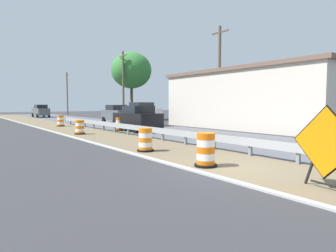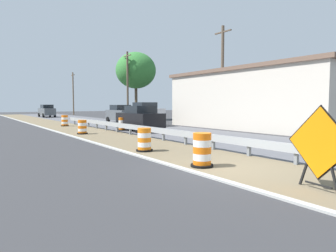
{
  "view_description": "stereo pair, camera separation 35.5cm",
  "coord_description": "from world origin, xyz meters",
  "px_view_note": "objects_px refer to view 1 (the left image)",
  "views": [
    {
      "loc": [
        -7.21,
        -6.5,
        2.05
      ],
      "look_at": [
        1.55,
        5.7,
        0.96
      ],
      "focal_mm": 32.09,
      "sensor_mm": 36.0,
      "label": 1
    },
    {
      "loc": [
        -6.92,
        -6.7,
        2.05
      ],
      "look_at": [
        1.55,
        5.7,
        0.96
      ],
      "focal_mm": 32.09,
      "sensor_mm": 36.0,
      "label": 2
    }
  ],
  "objects_px": {
    "traffic_barrel_close": "(145,141)",
    "utility_pole_mid": "(123,85)",
    "car_trailing_near_lane": "(117,114)",
    "traffic_barrel_nearest": "(206,151)",
    "car_lead_far_lane": "(41,111)",
    "utility_pole_near": "(219,76)",
    "traffic_barrel_far": "(119,125)",
    "utility_pole_far": "(67,93)",
    "car_lead_near_lane": "(137,118)",
    "warning_sign_diamond": "(325,145)",
    "traffic_barrel_farther": "(61,121)",
    "traffic_barrel_mid": "(80,128)",
    "car_mid_far_lane": "(142,114)"
  },
  "relations": [
    {
      "from": "warning_sign_diamond",
      "to": "car_lead_near_lane",
      "type": "bearing_deg",
      "value": -96.08
    },
    {
      "from": "car_lead_near_lane",
      "to": "car_trailing_near_lane",
      "type": "xyz_separation_m",
      "value": [
        3.28,
        10.23,
        0.02
      ]
    },
    {
      "from": "car_trailing_near_lane",
      "to": "traffic_barrel_nearest",
      "type": "bearing_deg",
      "value": -20.13
    },
    {
      "from": "traffic_barrel_nearest",
      "to": "utility_pole_far",
      "type": "xyz_separation_m",
      "value": [
        10.94,
        49.92,
        3.67
      ]
    },
    {
      "from": "traffic_barrel_nearest",
      "to": "car_trailing_near_lane",
      "type": "bearing_deg",
      "value": 70.77
    },
    {
      "from": "traffic_barrel_close",
      "to": "utility_pole_mid",
      "type": "xyz_separation_m",
      "value": [
        9.93,
        21.34,
        3.85
      ]
    },
    {
      "from": "utility_pole_mid",
      "to": "utility_pole_far",
      "type": "height_order",
      "value": "utility_pole_mid"
    },
    {
      "from": "traffic_barrel_farther",
      "to": "traffic_barrel_far",
      "type": "bearing_deg",
      "value": -71.86
    },
    {
      "from": "traffic_barrel_farther",
      "to": "utility_pole_near",
      "type": "height_order",
      "value": "utility_pole_near"
    },
    {
      "from": "traffic_barrel_close",
      "to": "utility_pole_mid",
      "type": "height_order",
      "value": "utility_pole_mid"
    },
    {
      "from": "car_lead_far_lane",
      "to": "utility_pole_mid",
      "type": "bearing_deg",
      "value": -163.23
    },
    {
      "from": "traffic_barrel_close",
      "to": "car_lead_near_lane",
      "type": "height_order",
      "value": "car_lead_near_lane"
    },
    {
      "from": "car_lead_near_lane",
      "to": "utility_pole_near",
      "type": "height_order",
      "value": "utility_pole_near"
    },
    {
      "from": "warning_sign_diamond",
      "to": "car_mid_far_lane",
      "type": "height_order",
      "value": "car_mid_far_lane"
    },
    {
      "from": "warning_sign_diamond",
      "to": "utility_pole_mid",
      "type": "distance_m",
      "value": 30.5
    },
    {
      "from": "traffic_barrel_nearest",
      "to": "car_mid_far_lane",
      "type": "height_order",
      "value": "car_mid_far_lane"
    },
    {
      "from": "traffic_barrel_nearest",
      "to": "car_lead_far_lane",
      "type": "distance_m",
      "value": 43.21
    },
    {
      "from": "car_mid_far_lane",
      "to": "warning_sign_diamond",
      "type": "bearing_deg",
      "value": -18.56
    },
    {
      "from": "traffic_barrel_farther",
      "to": "car_trailing_near_lane",
      "type": "bearing_deg",
      "value": 15.49
    },
    {
      "from": "warning_sign_diamond",
      "to": "utility_pole_far",
      "type": "relative_size",
      "value": 0.25
    },
    {
      "from": "traffic_barrel_nearest",
      "to": "car_lead_near_lane",
      "type": "bearing_deg",
      "value": 69.64
    },
    {
      "from": "traffic_barrel_mid",
      "to": "car_trailing_near_lane",
      "type": "xyz_separation_m",
      "value": [
        7.72,
        10.12,
        0.56
      ]
    },
    {
      "from": "car_lead_far_lane",
      "to": "utility_pole_far",
      "type": "distance_m",
      "value": 9.95
    },
    {
      "from": "utility_pole_near",
      "to": "traffic_barrel_farther",
      "type": "bearing_deg",
      "value": 132.51
    },
    {
      "from": "car_trailing_near_lane",
      "to": "warning_sign_diamond",
      "type": "bearing_deg",
      "value": -16.59
    },
    {
      "from": "traffic_barrel_farther",
      "to": "car_lead_far_lane",
      "type": "bearing_deg",
      "value": 81.7
    },
    {
      "from": "warning_sign_diamond",
      "to": "car_lead_far_lane",
      "type": "xyz_separation_m",
      "value": [
        4.02,
        46.56,
        -0.08
      ]
    },
    {
      "from": "car_lead_near_lane",
      "to": "utility_pole_far",
      "type": "height_order",
      "value": "utility_pole_far"
    },
    {
      "from": "utility_pole_near",
      "to": "car_trailing_near_lane",
      "type": "bearing_deg",
      "value": 104.13
    },
    {
      "from": "car_lead_far_lane",
      "to": "utility_pole_far",
      "type": "height_order",
      "value": "utility_pole_far"
    },
    {
      "from": "traffic_barrel_nearest",
      "to": "utility_pole_mid",
      "type": "xyz_separation_m",
      "value": [
        9.99,
        25.23,
        3.8
      ]
    },
    {
      "from": "car_lead_far_lane",
      "to": "utility_pole_near",
      "type": "distance_m",
      "value": 33.33
    },
    {
      "from": "traffic_barrel_nearest",
      "to": "utility_pole_far",
      "type": "bearing_deg",
      "value": 77.64
    },
    {
      "from": "car_lead_far_lane",
      "to": "utility_pole_near",
      "type": "height_order",
      "value": "utility_pole_near"
    },
    {
      "from": "traffic_barrel_mid",
      "to": "car_lead_far_lane",
      "type": "distance_m",
      "value": 30.43
    },
    {
      "from": "warning_sign_diamond",
      "to": "traffic_barrel_far",
      "type": "distance_m",
      "value": 17.77
    },
    {
      "from": "car_lead_near_lane",
      "to": "car_trailing_near_lane",
      "type": "distance_m",
      "value": 10.74
    },
    {
      "from": "utility_pole_far",
      "to": "car_lead_near_lane",
      "type": "bearing_deg",
      "value": -99.49
    },
    {
      "from": "car_trailing_near_lane",
      "to": "utility_pole_mid",
      "type": "bearing_deg",
      "value": 137.89
    },
    {
      "from": "traffic_barrel_far",
      "to": "utility_pole_near",
      "type": "xyz_separation_m",
      "value": [
        7.4,
        -3.4,
        3.89
      ]
    },
    {
      "from": "traffic_barrel_farther",
      "to": "car_lead_near_lane",
      "type": "bearing_deg",
      "value": -68.28
    },
    {
      "from": "warning_sign_diamond",
      "to": "car_lead_near_lane",
      "type": "height_order",
      "value": "warning_sign_diamond"
    },
    {
      "from": "traffic_barrel_far",
      "to": "car_mid_far_lane",
      "type": "height_order",
      "value": "car_mid_far_lane"
    },
    {
      "from": "car_trailing_near_lane",
      "to": "utility_pole_far",
      "type": "distance_m",
      "value": 27.3
    },
    {
      "from": "traffic_barrel_far",
      "to": "car_trailing_near_lane",
      "type": "distance_m",
      "value": 10.05
    },
    {
      "from": "car_lead_near_lane",
      "to": "traffic_barrel_far",
      "type": "bearing_deg",
      "value": 39.55
    },
    {
      "from": "car_trailing_near_lane",
      "to": "utility_pole_mid",
      "type": "xyz_separation_m",
      "value": [
        1.98,
        2.26,
        3.32
      ]
    },
    {
      "from": "traffic_barrel_mid",
      "to": "utility_pole_far",
      "type": "distance_m",
      "value": 38.75
    },
    {
      "from": "traffic_barrel_far",
      "to": "utility_pole_far",
      "type": "bearing_deg",
      "value": 78.74
    },
    {
      "from": "warning_sign_diamond",
      "to": "traffic_barrel_mid",
      "type": "height_order",
      "value": "warning_sign_diamond"
    }
  ]
}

